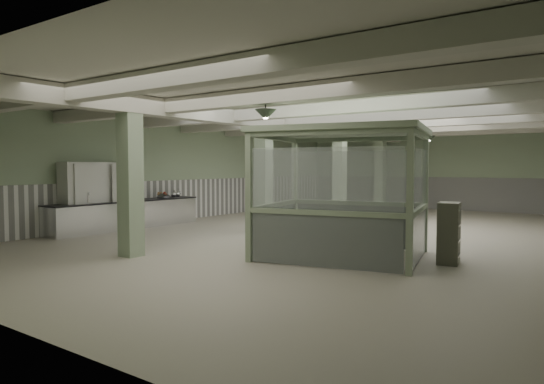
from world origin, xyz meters
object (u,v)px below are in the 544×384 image
Objects in this scene: prep_counter at (127,214)px; guard_booth at (342,172)px; filing_cabinet at (449,233)px; walkin_cooler at (97,198)px.

prep_counter is 8.04m from guard_booth.
guard_booth is at bearing -174.30° from filing_cabinet.
walkin_cooler is at bearing 178.05° from filing_cabinet.
walkin_cooler is 1.77× the size of filing_cabinet.
walkin_cooler reaches higher than prep_counter.
guard_booth is (7.91, -0.33, 1.43)m from prep_counter.
walkin_cooler is 10.24m from filing_cabinet.
guard_booth is 3.20× the size of filing_cabinet.
prep_counter is 10.08m from filing_cabinet.
prep_counter is at bearing 172.37° from filing_cabinet.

